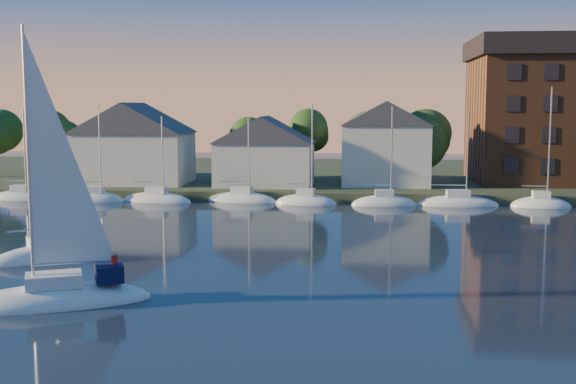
# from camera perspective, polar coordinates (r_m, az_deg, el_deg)

# --- Properties ---
(ground) EXTENTS (260.00, 260.00, 0.00)m
(ground) POSITION_cam_1_polar(r_m,az_deg,el_deg) (28.62, -5.12, -14.28)
(ground) COLOR black
(ground) RESTS_ON ground
(shoreline_land) EXTENTS (160.00, 50.00, 2.00)m
(shoreline_land) POSITION_cam_1_polar(r_m,az_deg,el_deg) (101.85, 2.86, 1.05)
(shoreline_land) COLOR #313E24
(shoreline_land) RESTS_ON ground
(wooden_dock) EXTENTS (120.00, 3.00, 1.00)m
(wooden_dock) POSITION_cam_1_polar(r_m,az_deg,el_deg) (79.04, 2.00, -0.63)
(wooden_dock) COLOR brown
(wooden_dock) RESTS_ON ground
(clubhouse_west) EXTENTS (13.65, 9.45, 9.64)m
(clubhouse_west) POSITION_cam_1_polar(r_m,az_deg,el_deg) (88.57, -12.10, 3.88)
(clubhouse_west) COLOR beige
(clubhouse_west) RESTS_ON shoreline_land
(clubhouse_centre) EXTENTS (11.55, 8.40, 8.08)m
(clubhouse_centre) POSITION_cam_1_polar(r_m,az_deg,el_deg) (84.10, -1.84, 3.33)
(clubhouse_centre) COLOR beige
(clubhouse_centre) RESTS_ON shoreline_land
(clubhouse_east) EXTENTS (10.50, 8.40, 9.80)m
(clubhouse_east) POSITION_cam_1_polar(r_m,az_deg,el_deg) (85.35, 7.71, 3.91)
(clubhouse_east) COLOR beige
(clubhouse_east) RESTS_ON shoreline_land
(tree_line) EXTENTS (93.40, 5.40, 8.90)m
(tree_line) POSITION_cam_1_polar(r_m,az_deg,el_deg) (89.31, 3.78, 4.84)
(tree_line) COLOR #322517
(tree_line) RESTS_ON shoreline_land
(moored_fleet) EXTENTS (87.50, 2.40, 12.05)m
(moored_fleet) POSITION_cam_1_polar(r_m,az_deg,el_deg) (76.06, 1.86, -0.85)
(moored_fleet) COLOR silver
(moored_fleet) RESTS_ON ground
(hero_sailboat) EXTENTS (10.45, 7.05, 15.39)m
(hero_sailboat) POSITION_cam_1_polar(r_m,az_deg,el_deg) (39.74, -17.76, -7.56)
(hero_sailboat) COLOR silver
(hero_sailboat) RESTS_ON ground
(drifting_sailboat_left) EXTENTS (7.03, 6.24, 11.20)m
(drifting_sailboat_left) POSITION_cam_1_polar(r_m,az_deg,el_deg) (51.00, -18.67, -5.05)
(drifting_sailboat_left) COLOR silver
(drifting_sailboat_left) RESTS_ON ground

